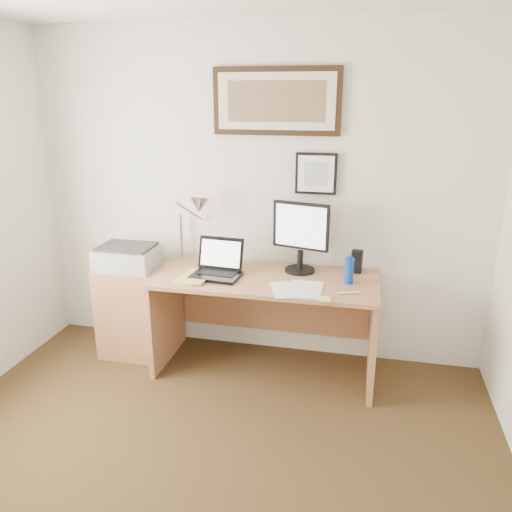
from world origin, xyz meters
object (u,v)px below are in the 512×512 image
(book, at_px, (182,275))
(printer, at_px, (127,257))
(desk, at_px, (268,303))
(water_bottle, at_px, (349,271))
(lcd_monitor, at_px, (301,234))
(side_cabinet, at_px, (135,310))
(laptop, at_px, (218,268))

(book, height_order, printer, printer)
(book, relative_size, desk, 0.18)
(water_bottle, bearing_deg, lcd_monitor, 156.49)
(side_cabinet, bearing_deg, laptop, -6.74)
(lcd_monitor, xyz_separation_m, printer, (-1.30, -0.15, -0.22))
(laptop, distance_m, lcd_monitor, 0.65)
(desk, bearing_deg, water_bottle, -7.50)
(laptop, relative_size, printer, 0.81)
(book, bearing_deg, laptop, 19.88)
(laptop, distance_m, printer, 0.74)
(laptop, xyz_separation_m, lcd_monitor, (0.57, 0.20, 0.23))
(water_bottle, height_order, printer, water_bottle)
(desk, relative_size, laptop, 4.46)
(desk, bearing_deg, lcd_monitor, 19.88)
(desk, bearing_deg, book, -160.44)
(lcd_monitor, relative_size, printer, 1.18)
(side_cabinet, distance_m, book, 0.65)
(water_bottle, xyz_separation_m, desk, (-0.59, 0.08, -0.33))
(book, distance_m, laptop, 0.26)
(side_cabinet, distance_m, lcd_monitor, 1.46)
(side_cabinet, height_order, lcd_monitor, lcd_monitor)
(lcd_monitor, bearing_deg, water_bottle, -23.51)
(water_bottle, height_order, book, water_bottle)
(side_cabinet, distance_m, printer, 0.45)
(book, xyz_separation_m, laptop, (0.24, 0.09, 0.05))
(book, relative_size, laptop, 0.79)
(desk, distance_m, lcd_monitor, 0.58)
(side_cabinet, bearing_deg, printer, -104.46)
(desk, xyz_separation_m, lcd_monitor, (0.22, 0.08, 0.53))
(water_bottle, bearing_deg, laptop, -177.31)
(book, relative_size, lcd_monitor, 0.54)
(laptop, bearing_deg, water_bottle, 2.69)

